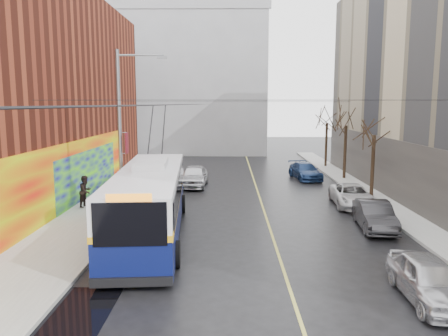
# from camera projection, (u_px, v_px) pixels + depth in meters

# --- Properties ---
(ground) EXTENTS (140.00, 140.00, 0.00)m
(ground) POSITION_uv_depth(u_px,v_px,m) (247.00, 306.00, 13.59)
(ground) COLOR black
(ground) RESTS_ON ground
(sidewalk_left) EXTENTS (4.00, 60.00, 0.15)m
(sidewalk_left) POSITION_uv_depth(u_px,v_px,m) (102.00, 210.00, 25.53)
(sidewalk_left) COLOR gray
(sidewalk_left) RESTS_ON ground
(sidewalk_right) EXTENTS (2.00, 60.00, 0.15)m
(sidewalk_right) POSITION_uv_depth(u_px,v_px,m) (393.00, 211.00, 25.35)
(sidewalk_right) COLOR gray
(sidewalk_right) RESTS_ON ground
(lane_line) EXTENTS (0.12, 50.00, 0.01)m
(lane_line) POSITION_uv_depth(u_px,v_px,m) (262.00, 204.00, 27.42)
(lane_line) COLOR #BFB74C
(lane_line) RESTS_ON ground
(building_far) EXTENTS (20.50, 12.10, 18.00)m
(building_far) POSITION_uv_depth(u_px,v_px,m) (187.00, 82.00, 56.84)
(building_far) COLOR gray
(building_far) RESTS_ON ground
(streetlight_pole) EXTENTS (2.65, 0.60, 9.00)m
(streetlight_pole) POSITION_uv_depth(u_px,v_px,m) (123.00, 131.00, 22.84)
(streetlight_pole) COLOR slate
(streetlight_pole) RESTS_ON ground
(catenary_wires) EXTENTS (18.00, 60.00, 0.22)m
(catenary_wires) POSITION_uv_depth(u_px,v_px,m) (198.00, 104.00, 27.31)
(catenary_wires) COLOR black
(tree_near) EXTENTS (3.20, 3.20, 6.40)m
(tree_near) POSITION_uv_depth(u_px,v_px,m) (375.00, 123.00, 28.59)
(tree_near) COLOR black
(tree_near) RESTS_ON ground
(tree_mid) EXTENTS (3.20, 3.20, 6.68)m
(tree_mid) POSITION_uv_depth(u_px,v_px,m) (346.00, 116.00, 35.48)
(tree_mid) COLOR black
(tree_mid) RESTS_ON ground
(tree_far) EXTENTS (3.20, 3.20, 6.57)m
(tree_far) POSITION_uv_depth(u_px,v_px,m) (327.00, 115.00, 42.42)
(tree_far) COLOR black
(tree_far) RESTS_ON ground
(puddle) EXTENTS (2.48, 3.54, 0.01)m
(puddle) POSITION_uv_depth(u_px,v_px,m) (70.00, 312.00, 13.22)
(puddle) COLOR black
(puddle) RESTS_ON ground
(pigeons_flying) EXTENTS (2.95, 3.06, 2.09)m
(pigeons_flying) POSITION_uv_depth(u_px,v_px,m) (168.00, 76.00, 22.65)
(pigeons_flying) COLOR slate
(trolleybus) EXTENTS (3.79, 13.19, 6.18)m
(trolleybus) POSITION_uv_depth(u_px,v_px,m) (150.00, 200.00, 20.65)
(trolleybus) COLOR #080F41
(trolleybus) RESTS_ON ground
(parked_car_a) EXTENTS (1.76, 4.18, 1.41)m
(parked_car_a) POSITION_uv_depth(u_px,v_px,m) (429.00, 279.00, 13.88)
(parked_car_a) COLOR #B7B8BC
(parked_car_a) RESTS_ON ground
(parked_car_b) EXTENTS (1.88, 4.39, 1.41)m
(parked_car_b) POSITION_uv_depth(u_px,v_px,m) (375.00, 216.00, 21.82)
(parked_car_b) COLOR #262628
(parked_car_b) RESTS_ON ground
(parked_car_c) EXTENTS (2.46, 4.89, 1.33)m
(parked_car_c) POSITION_uv_depth(u_px,v_px,m) (352.00, 195.00, 26.80)
(parked_car_c) COLOR silver
(parked_car_c) RESTS_ON ground
(parked_car_d) EXTENTS (2.57, 4.89, 1.35)m
(parked_car_d) POSITION_uv_depth(u_px,v_px,m) (305.00, 171.00, 36.37)
(parked_car_d) COLOR navy
(parked_car_d) RESTS_ON ground
(following_car) EXTENTS (2.08, 4.78, 1.60)m
(following_car) POSITION_uv_depth(u_px,v_px,m) (194.00, 176.00, 33.18)
(following_car) COLOR silver
(following_car) RESTS_ON ground
(pedestrian_a) EXTENTS (0.41, 0.63, 1.71)m
(pedestrian_a) POSITION_uv_depth(u_px,v_px,m) (112.00, 197.00, 24.85)
(pedestrian_a) COLOR black
(pedestrian_a) RESTS_ON sidewalk_left
(pedestrian_b) EXTENTS (0.93, 1.07, 1.88)m
(pedestrian_b) POSITION_uv_depth(u_px,v_px,m) (86.00, 191.00, 25.92)
(pedestrian_b) COLOR black
(pedestrian_b) RESTS_ON sidewalk_left
(pedestrian_c) EXTENTS (1.23, 1.29, 1.76)m
(pedestrian_c) POSITION_uv_depth(u_px,v_px,m) (111.00, 196.00, 24.95)
(pedestrian_c) COLOR black
(pedestrian_c) RESTS_ON sidewalk_left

